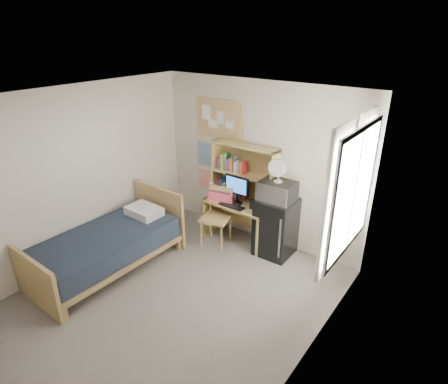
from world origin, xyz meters
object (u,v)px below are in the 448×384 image
Objects in this scene: desk_chair at (216,218)px; monitor at (237,191)px; speaker_right at (252,204)px; speaker_left at (222,194)px; microwave at (277,191)px; bed at (107,251)px; desk_fan at (279,172)px; desk at (238,221)px; mini_fridge at (276,227)px; bulletin_board at (219,119)px.

monitor is at bearing 39.78° from desk_chair.
speaker_right is (0.51, 0.27, 0.29)m from desk_chair.
microwave reaches higher than speaker_left.
monitor is 0.33m from speaker_right.
speaker_right is at bearing 52.87° from bed.
bed is at bearing -113.81° from speaker_left.
bed is 6.53× the size of desk_fan.
microwave is at bearing 7.21° from desk_chair.
microwave is (0.39, 0.05, 0.30)m from speaker_right.
desk is at bearing 45.08° from desk_chair.
desk_chair is 1.88× the size of microwave.
desk_chair reaches higher than mini_fridge.
speaker_left is 0.34× the size of microwave.
speaker_right is at bearing -173.57° from desk_fan.
speaker_left is at bearing 67.07° from bed.
desk_fan is (1.31, -0.30, -0.54)m from bulletin_board.
microwave is (0.99, 0.04, 0.30)m from speaker_left.
monitor reaches higher than bed.
desk_chair is 5.99× the size of speaker_right.
bulletin_board is at bearing 151.30° from monitor.
speaker_left is at bearing -180.00° from speaker_right.
mini_fridge is 5.26× the size of speaker_left.
desk is 1.01m from microwave.
microwave is at bearing 0.00° from desk_fan.
desk is 0.53m from speaker_left.
bulletin_board reaches higher than speaker_left.
bed is at bearing -135.61° from microwave.
desk_fan reaches higher than microwave.
desk_chair is at bearing -122.19° from desk.
mini_fridge reaches higher than speaker_right.
desk_chair is at bearing -71.98° from speaker_left.
bulletin_board reaches higher than microwave.
microwave is (0.00, -0.02, 0.61)m from mini_fridge.
bed is at bearing -135.61° from desk_fan.
bed is 1.99m from speaker_left.
bulletin_board is at bearing 166.43° from desk_fan.
monitor reaches higher than desk_chair.
mini_fridge is 0.92m from desk_fan.
microwave is (0.69, 0.05, 0.16)m from monitor.
desk_chair is 0.65m from speaker_right.
bulletin_board is 1.45m from desk_fan.
desk is 0.52m from speaker_right.
mini_fridge is at bearing 90.00° from desk_fan.
mini_fridge is 0.50m from speaker_right.
speaker_right is 0.50× the size of desk_fan.
mini_fridge is at bearing 8.33° from desk_chair.
bulletin_board is 0.85× the size of desk.
bulletin_board is 1.71m from desk.
bulletin_board is 1.23m from speaker_left.
mini_fridge is 2.56m from bed.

